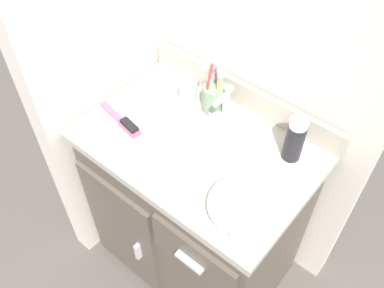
{
  "coord_description": "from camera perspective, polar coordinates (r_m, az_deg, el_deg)",
  "views": [
    {
      "loc": [
        0.56,
        -0.69,
        1.75
      ],
      "look_at": [
        0.0,
        -0.02,
        0.77
      ],
      "focal_mm": 40.0,
      "sensor_mm": 36.0,
      "label": 1
    }
  ],
  "objects": [
    {
      "name": "wall_back",
      "position": [
        1.31,
        9.47,
        17.9
      ],
      "size": [
        0.92,
        0.08,
        2.2
      ],
      "primitive_type": "cube",
      "color": "beige",
      "rests_on": "ground_plane"
    },
    {
      "name": "hairbrush",
      "position": [
        1.41,
        -9.01,
        2.84
      ],
      "size": [
        0.2,
        0.06,
        0.03
      ],
      "rotation": [
        0.0,
        0.0,
        -0.16
      ],
      "color": "#C1517F",
      "rests_on": "vanity"
    },
    {
      "name": "ground_plane",
      "position": [
        1.97,
        0.47,
        -14.61
      ],
      "size": [
        6.0,
        6.0,
        0.0
      ],
      "primitive_type": "plane",
      "color": "#4C4742"
    },
    {
      "name": "sink_faucet",
      "position": [
        1.38,
        4.42,
        4.75
      ],
      "size": [
        0.09,
        0.09,
        0.14
      ],
      "color": "silver",
      "rests_on": "vanity"
    },
    {
      "name": "backsplash",
      "position": [
        1.45,
        6.69,
        6.63
      ],
      "size": [
        0.74,
        0.02,
        0.09
      ],
      "color": "#B2A899",
      "rests_on": "vanity"
    },
    {
      "name": "vanity",
      "position": [
        1.63,
        0.44,
        -8.46
      ],
      "size": [
        0.74,
        0.51,
        0.75
      ],
      "color": "brown",
      "rests_on": "ground_plane"
    },
    {
      "name": "soap_dispenser",
      "position": [
        1.43,
        -0.51,
        6.89
      ],
      "size": [
        0.06,
        0.06,
        0.13
      ],
      "color": "white",
      "rests_on": "vanity"
    },
    {
      "name": "hand_towel",
      "position": [
        1.17,
        6.86,
        -8.26
      ],
      "size": [
        0.19,
        0.2,
        0.07
      ],
      "color": "white",
      "rests_on": "vanity"
    },
    {
      "name": "toothbrush_cup",
      "position": [
        1.42,
        2.99,
        6.3
      ],
      "size": [
        0.08,
        0.1,
        0.21
      ],
      "color": "gray",
      "rests_on": "vanity"
    },
    {
      "name": "shaving_cream_can",
      "position": [
        1.29,
        13.54,
        0.61
      ],
      "size": [
        0.06,
        0.06,
        0.15
      ],
      "color": "black",
      "rests_on": "vanity"
    }
  ]
}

